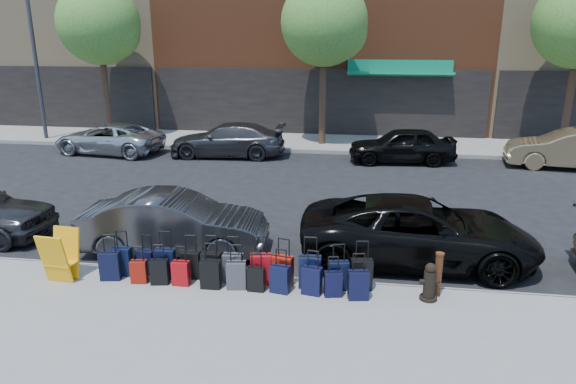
% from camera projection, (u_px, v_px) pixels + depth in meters
% --- Properties ---
extents(ground, '(120.00, 120.00, 0.00)m').
position_uv_depth(ground, '(277.00, 212.00, 15.05)').
color(ground, black).
rests_on(ground, ground).
extents(sidewalk_near, '(60.00, 4.00, 0.15)m').
position_uv_depth(sidewalk_near, '(213.00, 329.00, 8.88)').
color(sidewalk_near, gray).
rests_on(sidewalk_near, ground).
extents(sidewalk_far, '(60.00, 4.00, 0.15)m').
position_uv_depth(sidewalk_far, '(312.00, 142.00, 24.49)').
color(sidewalk_far, gray).
rests_on(sidewalk_far, ground).
extents(curb_near, '(60.00, 0.08, 0.15)m').
position_uv_depth(curb_near, '(240.00, 277.00, 10.79)').
color(curb_near, gray).
rests_on(curb_near, ground).
extents(curb_far, '(60.00, 0.08, 0.15)m').
position_uv_depth(curb_far, '(307.00, 151.00, 22.57)').
color(curb_far, gray).
rests_on(curb_far, ground).
extents(tree_left, '(3.80, 3.80, 7.27)m').
position_uv_depth(tree_left, '(102.00, 26.00, 23.86)').
color(tree_left, black).
rests_on(tree_left, sidewalk_far).
extents(tree_center, '(3.80, 3.80, 7.27)m').
position_uv_depth(tree_center, '(327.00, 25.00, 22.37)').
color(tree_center, black).
rests_on(tree_center, sidewalk_far).
extents(streetlight, '(2.59, 0.18, 8.00)m').
position_uv_depth(streetlight, '(37.00, 42.00, 23.84)').
color(streetlight, '#333338').
rests_on(streetlight, sidewalk_far).
extents(suitcase_front_0, '(0.40, 0.22, 0.97)m').
position_uv_depth(suitcase_front_0, '(122.00, 261.00, 10.67)').
color(suitcase_front_0, black).
rests_on(suitcase_front_0, sidewalk_near).
extents(suitcase_front_1, '(0.38, 0.25, 0.86)m').
position_uv_depth(suitcase_front_1, '(147.00, 262.00, 10.70)').
color(suitcase_front_1, black).
rests_on(suitcase_front_1, sidewalk_near).
extents(suitcase_front_2, '(0.42, 0.24, 1.00)m').
position_uv_depth(suitcase_front_2, '(165.00, 263.00, 10.55)').
color(suitcase_front_2, black).
rests_on(suitcase_front_2, sidewalk_near).
extents(suitcase_front_3, '(0.39, 0.23, 0.92)m').
position_uv_depth(suitcase_front_3, '(191.00, 265.00, 10.53)').
color(suitcase_front_3, black).
rests_on(suitcase_front_3, sidewalk_near).
extents(suitcase_front_4, '(0.40, 0.23, 0.95)m').
position_uv_depth(suitcase_front_4, '(211.00, 266.00, 10.45)').
color(suitcase_front_4, black).
rests_on(suitcase_front_4, sidewalk_near).
extents(suitcase_front_5, '(0.41, 0.23, 0.97)m').
position_uv_depth(suitcase_front_5, '(233.00, 268.00, 10.35)').
color(suitcase_front_5, '#37373C').
rests_on(suitcase_front_5, sidewalk_near).
extents(suitcase_front_6, '(0.45, 0.31, 1.00)m').
position_uv_depth(suitcase_front_6, '(261.00, 269.00, 10.28)').
color(suitcase_front_6, '#B10B15').
rests_on(suitcase_front_6, sidewalk_near).
extents(suitcase_front_7, '(0.44, 0.30, 0.98)m').
position_uv_depth(suitcase_front_7, '(283.00, 271.00, 10.23)').
color(suitcase_front_7, '#B2160B').
rests_on(suitcase_front_7, sidewalk_near).
extents(suitcase_front_8, '(0.44, 0.25, 1.04)m').
position_uv_depth(suitcase_front_8, '(310.00, 272.00, 10.13)').
color(suitcase_front_8, black).
rests_on(suitcase_front_8, sidewalk_near).
extents(suitcase_front_9, '(0.42, 0.28, 0.93)m').
position_uv_depth(suitcase_front_9, '(339.00, 275.00, 10.05)').
color(suitcase_front_9, black).
rests_on(suitcase_front_9, sidewalk_near).
extents(suitcase_front_10, '(0.44, 0.28, 1.00)m').
position_uv_depth(suitcase_front_10, '(362.00, 274.00, 10.05)').
color(suitcase_front_10, black).
rests_on(suitcase_front_10, sidewalk_near).
extents(suitcase_back_0, '(0.44, 0.30, 0.96)m').
position_uv_depth(suitcase_back_0, '(110.00, 266.00, 10.47)').
color(suitcase_back_0, black).
rests_on(suitcase_back_0, sidewalk_near).
extents(suitcase_back_1, '(0.34, 0.23, 0.76)m').
position_uv_depth(suitcase_back_1, '(139.00, 272.00, 10.34)').
color(suitcase_back_1, maroon).
rests_on(suitcase_back_1, sidewalk_near).
extents(suitcase_back_2, '(0.38, 0.26, 0.83)m').
position_uv_depth(suitcase_back_2, '(159.00, 272.00, 10.28)').
color(suitcase_back_2, black).
rests_on(suitcase_back_2, sidewalk_near).
extents(suitcase_back_3, '(0.34, 0.20, 0.81)m').
position_uv_depth(suitcase_back_3, '(181.00, 273.00, 10.24)').
color(suitcase_back_3, '#A60A0F').
rests_on(suitcase_back_3, sidewalk_near).
extents(suitcase_back_4, '(0.40, 0.24, 0.93)m').
position_uv_depth(suitcase_back_4, '(211.00, 274.00, 10.11)').
color(suitcase_back_4, black).
rests_on(suitcase_back_4, sidewalk_near).
extents(suitcase_back_5, '(0.41, 0.28, 0.91)m').
position_uv_depth(suitcase_back_5, '(236.00, 275.00, 10.09)').
color(suitcase_back_5, '#3D3D42').
rests_on(suitcase_back_5, sidewalk_near).
extents(suitcase_back_6, '(0.34, 0.20, 0.79)m').
position_uv_depth(suitcase_back_6, '(256.00, 279.00, 10.01)').
color(suitcase_back_6, black).
rests_on(suitcase_back_6, sidewalk_near).
extents(suitcase_back_7, '(0.41, 0.28, 0.88)m').
position_uv_depth(suitcase_back_7, '(280.00, 279.00, 9.94)').
color(suitcase_back_7, black).
rests_on(suitcase_back_7, sidewalk_near).
extents(suitcase_back_8, '(0.40, 0.28, 0.88)m').
position_uv_depth(suitcase_back_8, '(312.00, 281.00, 9.87)').
color(suitcase_back_8, black).
rests_on(suitcase_back_8, sidewalk_near).
extents(suitcase_back_9, '(0.37, 0.26, 0.80)m').
position_uv_depth(suitcase_back_9, '(333.00, 284.00, 9.80)').
color(suitcase_back_9, black).
rests_on(suitcase_back_9, sidewalk_near).
extents(suitcase_back_10, '(0.41, 0.28, 0.91)m').
position_uv_depth(suitcase_back_10, '(358.00, 285.00, 9.68)').
color(suitcase_back_10, black).
rests_on(suitcase_back_10, sidewalk_near).
extents(fire_hydrant, '(0.38, 0.33, 0.74)m').
position_uv_depth(fire_hydrant, '(429.00, 283.00, 9.64)').
color(fire_hydrant, black).
rests_on(fire_hydrant, sidewalk_near).
extents(bollard, '(0.16, 0.16, 0.88)m').
position_uv_depth(bollard, '(438.00, 273.00, 9.78)').
color(bollard, '#38190C').
rests_on(bollard, sidewalk_near).
extents(display_rack, '(0.63, 0.69, 1.05)m').
position_uv_depth(display_rack, '(60.00, 256.00, 10.38)').
color(display_rack, '#FDAC0E').
rests_on(display_rack, sidewalk_near).
extents(car_near_1, '(4.44, 1.85, 1.43)m').
position_uv_depth(car_near_1, '(175.00, 224.00, 12.06)').
color(car_near_1, '#343437').
rests_on(car_near_1, ground).
extents(car_near_2, '(5.27, 2.43, 1.46)m').
position_uv_depth(car_near_2, '(418.00, 231.00, 11.55)').
color(car_near_2, black).
rests_on(car_near_2, ground).
extents(car_far_0, '(4.98, 2.78, 1.32)m').
position_uv_depth(car_far_0, '(109.00, 138.00, 22.39)').
color(car_far_0, silver).
rests_on(car_far_0, ground).
extents(car_far_1, '(4.99, 2.28, 1.42)m').
position_uv_depth(car_far_1, '(227.00, 140.00, 21.82)').
color(car_far_1, '#353537').
rests_on(car_far_1, ground).
extents(car_far_2, '(4.36, 2.08, 1.44)m').
position_uv_depth(car_far_2, '(402.00, 145.00, 20.72)').
color(car_far_2, black).
rests_on(car_far_2, ground).
extents(car_far_3, '(4.82, 2.22, 1.53)m').
position_uv_depth(car_far_3, '(570.00, 149.00, 19.77)').
color(car_far_3, tan).
rests_on(car_far_3, ground).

